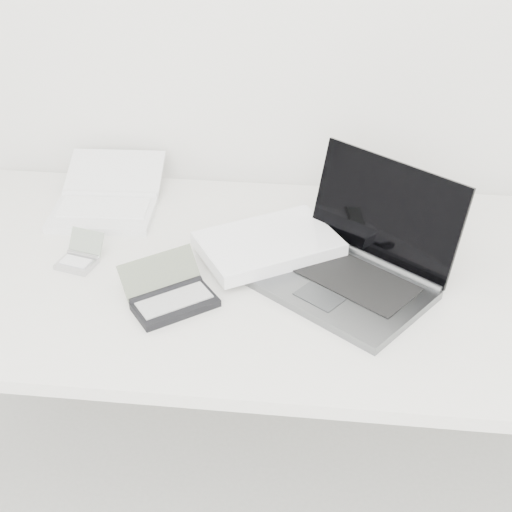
# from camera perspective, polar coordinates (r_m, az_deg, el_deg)

# --- Properties ---
(desk) EXTENTS (1.60, 0.80, 0.73)m
(desk) POSITION_cam_1_polar(r_m,az_deg,el_deg) (1.58, 1.24, -2.48)
(desk) COLOR white
(desk) RESTS_ON ground
(laptop_large) EXTENTS (0.59, 0.47, 0.23)m
(laptop_large) POSITION_cam_1_polar(r_m,az_deg,el_deg) (1.54, 4.82, 0.05)
(laptop_large) COLOR #5D6063
(laptop_large) RESTS_ON desk
(netbook_open_white) EXTENTS (0.26, 0.33, 0.07)m
(netbook_open_white) POSITION_cam_1_polar(r_m,az_deg,el_deg) (1.82, -11.87, 4.31)
(netbook_open_white) COLOR white
(netbook_open_white) RESTS_ON desk
(pda_silver) EXTENTS (0.10, 0.11, 0.06)m
(pda_silver) POSITION_cam_1_polar(r_m,az_deg,el_deg) (1.62, -13.94, -0.13)
(pda_silver) COLOR silver
(pda_silver) RESTS_ON desk
(palmtop_charcoal) EXTENTS (0.22, 0.21, 0.08)m
(palmtop_charcoal) POSITION_cam_1_polar(r_m,az_deg,el_deg) (1.46, -6.82, -3.21)
(palmtop_charcoal) COLOR black
(palmtop_charcoal) RESTS_ON desk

